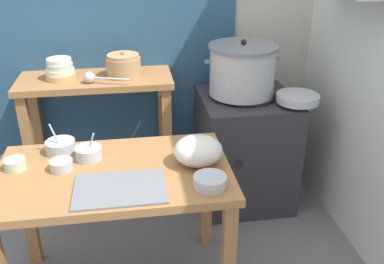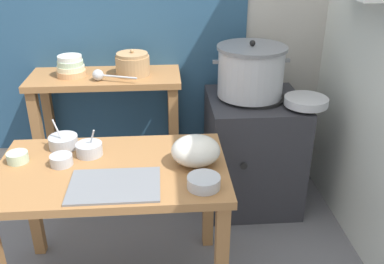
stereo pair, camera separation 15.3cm
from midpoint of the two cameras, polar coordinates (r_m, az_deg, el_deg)
wall_back at (r=2.94m, az=-10.31°, el=16.49°), size 4.40×0.12×2.60m
prep_table at (r=2.12m, az=-12.25°, el=-7.65°), size 1.10×0.66×0.72m
back_shelf_table at (r=2.86m, az=-13.89°, el=2.86°), size 0.96×0.40×0.90m
stove_block at (r=2.93m, az=5.54°, el=-2.27°), size 0.60×0.61×0.78m
steamer_pot at (r=2.73m, az=5.11°, el=8.27°), size 0.48×0.43×0.35m
clay_pot at (r=2.75m, az=-10.72°, el=8.70°), size 0.22×0.22×0.16m
bowl_stack_enamel at (r=2.79m, az=-18.72°, el=7.87°), size 0.18×0.18×0.13m
ladle at (r=2.67m, az=-14.93°, el=7.02°), size 0.28×0.12×0.07m
serving_tray at (r=1.91m, az=-11.90°, el=-7.46°), size 0.40×0.28×0.01m
plastic_bag at (r=2.03m, az=-1.34°, el=-2.52°), size 0.24×0.21×0.14m
wide_pan at (r=2.69m, az=12.35°, el=4.43°), size 0.26×0.26×0.05m
prep_bowl_0 at (r=2.17m, az=-15.61°, el=-2.69°), size 0.13×0.13×0.14m
prep_bowl_1 at (r=2.11m, az=-19.04°, el=-4.19°), size 0.11×0.11×0.05m
prep_bowl_2 at (r=2.27m, az=-19.00°, el=-1.82°), size 0.15×0.15×0.16m
prep_bowl_3 at (r=2.21m, az=-24.42°, el=-3.90°), size 0.10×0.10×0.05m
prep_bowl_4 at (r=1.88m, az=0.07°, el=-6.60°), size 0.15×0.15×0.05m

